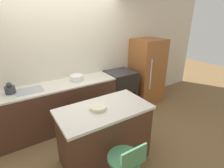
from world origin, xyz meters
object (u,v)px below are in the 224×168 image
(oven_range, at_px, (120,90))
(refrigerator, at_px, (147,71))
(kettle, at_px, (10,89))
(mixing_bowl, at_px, (77,77))

(oven_range, distance_m, refrigerator, 0.88)
(kettle, height_order, mixing_bowl, kettle)
(kettle, bearing_deg, refrigerator, -1.31)
(oven_range, relative_size, kettle, 4.86)
(oven_range, bearing_deg, mixing_bowl, 177.46)
(refrigerator, distance_m, mixing_bowl, 1.86)
(kettle, relative_size, mixing_bowl, 0.71)
(oven_range, height_order, kettle, kettle)
(oven_range, xyz_separation_m, kettle, (-2.22, 0.05, 0.54))
(refrigerator, distance_m, kettle, 3.04)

